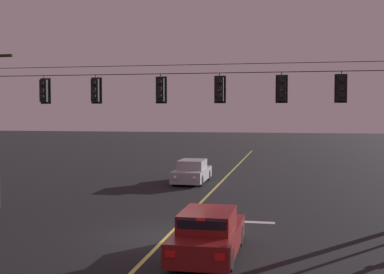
# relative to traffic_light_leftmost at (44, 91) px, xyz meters

# --- Properties ---
(ground_plane) EXTENTS (180.00, 180.00, 0.00)m
(ground_plane) POSITION_rel_traffic_light_leftmost_xyz_m (6.34, -3.53, -5.24)
(ground_plane) COLOR black
(lane_centre_stripe) EXTENTS (0.14, 60.00, 0.01)m
(lane_centre_stripe) POSITION_rel_traffic_light_leftmost_xyz_m (6.34, 6.02, -5.23)
(lane_centre_stripe) COLOR #D1C64C
(lane_centre_stripe) RESTS_ON ground
(stop_bar_paint) EXTENTS (3.40, 0.36, 0.01)m
(stop_bar_paint) POSITION_rel_traffic_light_leftmost_xyz_m (8.24, -0.58, -5.23)
(stop_bar_paint) COLOR silver
(stop_bar_paint) RESTS_ON ground
(signal_span_assembly) EXTENTS (19.25, 0.32, 7.29)m
(signal_span_assembly) POSITION_rel_traffic_light_leftmost_xyz_m (6.34, 0.02, -1.44)
(signal_span_assembly) COLOR #2D2116
(signal_span_assembly) RESTS_ON ground
(traffic_light_leftmost) EXTENTS (0.48, 0.41, 1.22)m
(traffic_light_leftmost) POSITION_rel_traffic_light_leftmost_xyz_m (0.00, 0.00, 0.00)
(traffic_light_leftmost) COLOR black
(traffic_light_left_inner) EXTENTS (0.48, 0.41, 1.22)m
(traffic_light_left_inner) POSITION_rel_traffic_light_leftmost_xyz_m (2.36, 0.00, 0.00)
(traffic_light_left_inner) COLOR black
(traffic_light_centre) EXTENTS (0.48, 0.41, 1.22)m
(traffic_light_centre) POSITION_rel_traffic_light_leftmost_xyz_m (5.21, 0.00, 0.00)
(traffic_light_centre) COLOR black
(traffic_light_right_inner) EXTENTS (0.48, 0.41, 1.22)m
(traffic_light_right_inner) POSITION_rel_traffic_light_leftmost_xyz_m (7.67, 0.00, 0.00)
(traffic_light_right_inner) COLOR black
(traffic_light_rightmost) EXTENTS (0.48, 0.41, 1.22)m
(traffic_light_rightmost) POSITION_rel_traffic_light_leftmost_xyz_m (10.14, 0.00, 0.00)
(traffic_light_rightmost) COLOR black
(traffic_light_far_right) EXTENTS (0.48, 0.41, 1.22)m
(traffic_light_far_right) POSITION_rel_traffic_light_leftmost_xyz_m (12.41, 0.00, 0.00)
(traffic_light_far_right) COLOR black
(car_waiting_near_lane) EXTENTS (1.80, 4.33, 1.39)m
(car_waiting_near_lane) POSITION_rel_traffic_light_leftmost_xyz_m (8.09, -5.44, -4.59)
(car_waiting_near_lane) COLOR maroon
(car_waiting_near_lane) RESTS_ON ground
(car_oncoming_lead) EXTENTS (1.80, 4.42, 1.39)m
(car_oncoming_lead) POSITION_rel_traffic_light_leftmost_xyz_m (4.61, 9.82, -4.59)
(car_oncoming_lead) COLOR #A5A5AD
(car_oncoming_lead) RESTS_ON ground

